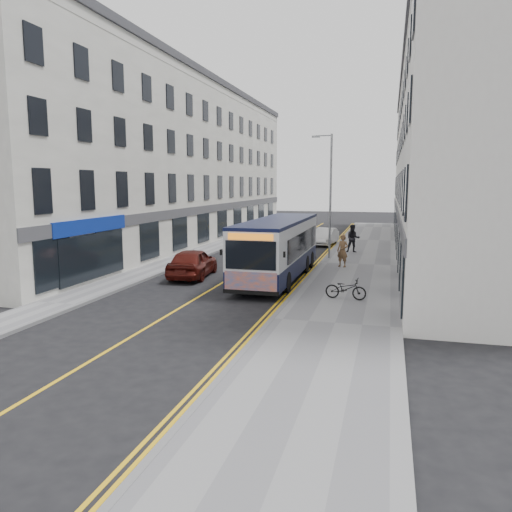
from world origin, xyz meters
The scene contains 17 objects.
ground centered at (0.00, 0.00, 0.00)m, with size 140.00×140.00×0.00m, color black.
pavement_east centered at (6.25, 12.00, 0.06)m, with size 4.50×64.00×0.12m, color gray.
pavement_west centered at (-5.00, 12.00, 0.06)m, with size 2.00×64.00×0.12m, color gray.
kerb_east centered at (4.00, 12.00, 0.07)m, with size 0.18×64.00×0.13m, color slate.
kerb_west centered at (-4.00, 12.00, 0.07)m, with size 0.18×64.00×0.13m, color slate.
road_centre_line centered at (0.00, 12.00, 0.00)m, with size 0.12×64.00×0.01m, color yellow.
road_dbl_yellow_inner centered at (3.55, 12.00, 0.00)m, with size 0.10×64.00×0.01m, color yellow.
road_dbl_yellow_outer centered at (3.75, 12.00, 0.00)m, with size 0.10×64.00×0.01m, color yellow.
terrace_east centered at (11.50, 21.00, 6.50)m, with size 6.00×46.00×13.00m, color white.
terrace_west centered at (-9.00, 21.00, 6.50)m, with size 6.00×46.00×13.00m, color silver.
streetlamp centered at (4.17, 14.00, 4.38)m, with size 1.32×0.18×8.00m.
city_bus centered at (2.44, 6.78, 1.69)m, with size 2.49×10.64×3.09m.
bicycle centered at (6.29, 2.49, 0.57)m, with size 0.60×1.72×0.90m, color black.
pedestrian_near centered at (5.40, 10.67, 1.06)m, with size 0.69×0.45×1.88m, color brown.
pedestrian_far centered at (5.54, 17.03, 1.10)m, with size 0.95×0.74×1.96m, color black.
car_white centered at (3.01, 21.73, 0.67)m, with size 1.42×4.08×1.35m, color silver.
car_maroon centered at (-2.00, 6.02, 0.78)m, with size 1.83×4.55×1.55m, color #4E120D.
Camera 1 is at (7.94, -18.18, 4.93)m, focal length 35.00 mm.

